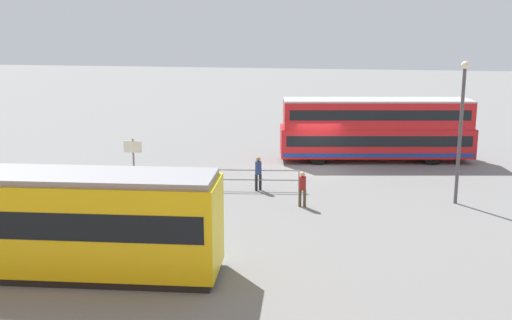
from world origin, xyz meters
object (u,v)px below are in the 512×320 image
object	(u,v)px
pedestrian_near_railing	(258,171)
pedestrian_crossing	(302,187)
double_decker_bus	(376,130)
street_lamp	(461,121)
info_sign	(133,154)
tram_yellow	(30,221)

from	to	relation	value
pedestrian_near_railing	pedestrian_crossing	size ratio (longest dim) A/B	1.05
double_decker_bus	street_lamp	xyz separation A→B (m)	(-3.66, 8.61, 1.94)
pedestrian_near_railing	pedestrian_crossing	xyz separation A→B (m)	(-2.48, 2.42, -0.05)
pedestrian_near_railing	street_lamp	xyz separation A→B (m)	(-9.50, 0.58, 2.89)
info_sign	street_lamp	distance (m)	16.06
pedestrian_near_railing	pedestrian_crossing	world-z (taller)	pedestrian_near_railing
pedestrian_near_railing	double_decker_bus	bearing A→B (deg)	-126.06
street_lamp	info_sign	bearing A→B (deg)	-0.37
street_lamp	double_decker_bus	bearing A→B (deg)	-66.96
tram_yellow	street_lamp	distance (m)	18.91
double_decker_bus	info_sign	world-z (taller)	double_decker_bus
double_decker_bus	street_lamp	world-z (taller)	street_lamp
pedestrian_crossing	info_sign	world-z (taller)	info_sign
street_lamp	pedestrian_crossing	bearing A→B (deg)	14.68
pedestrian_crossing	street_lamp	size ratio (longest dim) A/B	0.25
double_decker_bus	pedestrian_crossing	world-z (taller)	double_decker_bus
pedestrian_crossing	double_decker_bus	bearing A→B (deg)	-107.84
pedestrian_crossing	street_lamp	world-z (taller)	street_lamp
double_decker_bus	tram_yellow	size ratio (longest dim) A/B	0.92
tram_yellow	pedestrian_crossing	bearing A→B (deg)	-131.63
pedestrian_crossing	street_lamp	xyz separation A→B (m)	(-7.02, -1.84, 2.94)
tram_yellow	info_sign	size ratio (longest dim) A/B	5.11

